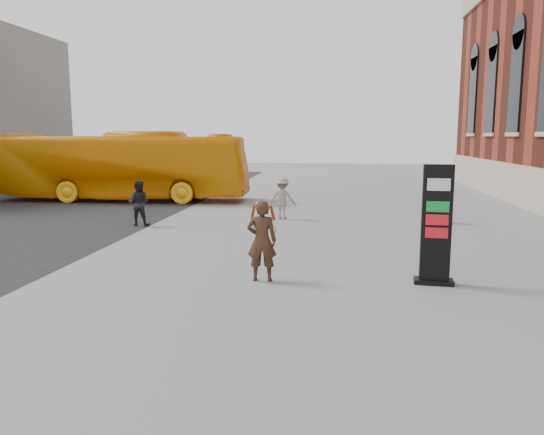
# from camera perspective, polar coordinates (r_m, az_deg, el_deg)

# --- Properties ---
(ground) EXTENTS (100.00, 100.00, 0.00)m
(ground) POSITION_cam_1_polar(r_m,az_deg,el_deg) (10.74, -0.86, -7.92)
(ground) COLOR #9E9EA3
(info_pylon) EXTENTS (0.83, 0.47, 2.51)m
(info_pylon) POSITION_cam_1_polar(r_m,az_deg,el_deg) (11.50, 17.25, -0.78)
(info_pylon) COLOR black
(info_pylon) RESTS_ON ground
(woman) EXTENTS (0.68, 0.62, 1.75)m
(woman) POSITION_cam_1_polar(r_m,az_deg,el_deg) (11.30, -1.11, -2.39)
(woman) COLOR #3D2A1B
(woman) RESTS_ON ground
(bus) EXTENTS (11.92, 3.27, 3.29)m
(bus) POSITION_cam_1_polar(r_m,az_deg,el_deg) (26.45, -15.62, 5.35)
(bus) COLOR #F1A10D
(bus) RESTS_ON road
(pedestrian_a) EXTENTS (0.79, 0.62, 1.57)m
(pedestrian_a) POSITION_cam_1_polar(r_m,az_deg,el_deg) (18.86, -14.14, 1.51)
(pedestrian_a) COLOR black
(pedestrian_a) RESTS_ON ground
(pedestrian_b) EXTENTS (1.07, 0.69, 1.56)m
(pedestrian_b) POSITION_cam_1_polar(r_m,az_deg,el_deg) (19.77, 1.12, 2.09)
(pedestrian_b) COLOR gray
(pedestrian_b) RESTS_ON ground
(pedestrian_c) EXTENTS (0.74, 0.99, 1.56)m
(pedestrian_c) POSITION_cam_1_polar(r_m,az_deg,el_deg) (19.80, 17.12, 1.71)
(pedestrian_c) COLOR #374965
(pedestrian_c) RESTS_ON ground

